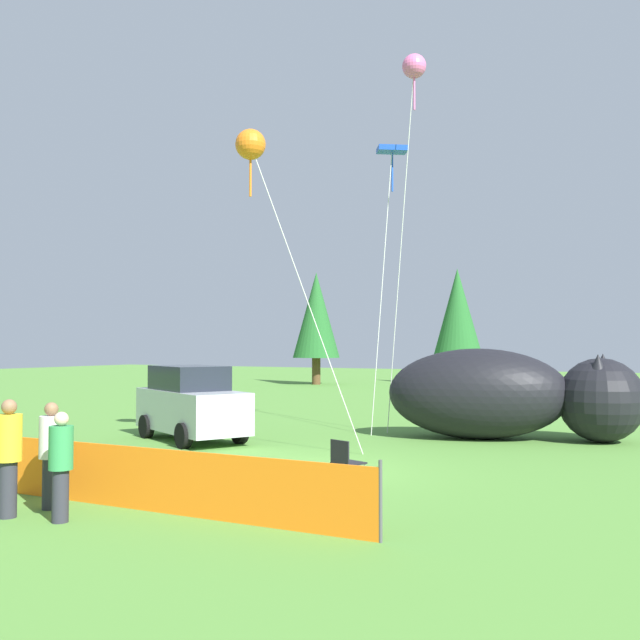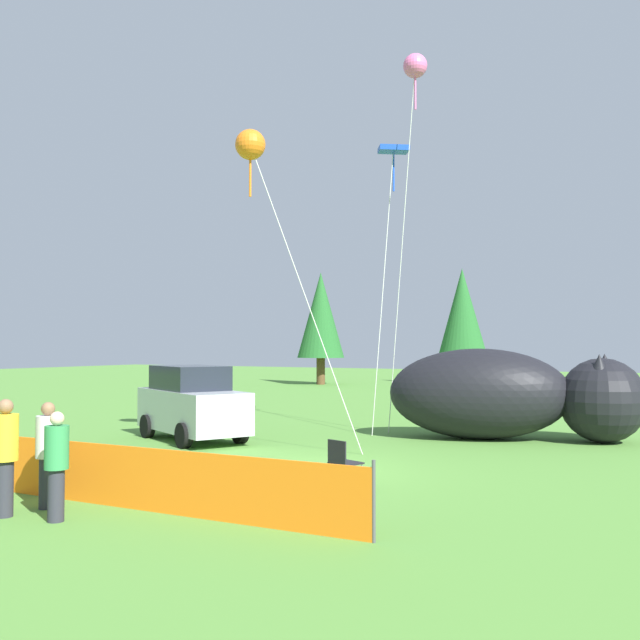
{
  "view_description": "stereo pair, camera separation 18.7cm",
  "coord_description": "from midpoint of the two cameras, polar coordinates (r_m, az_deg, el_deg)",
  "views": [
    {
      "loc": [
        7.4,
        -12.72,
        2.59
      ],
      "look_at": [
        -1.05,
        3.28,
        3.23
      ],
      "focal_mm": 40.0,
      "sensor_mm": 36.0,
      "label": 1
    },
    {
      "loc": [
        7.56,
        -12.63,
        2.59
      ],
      "look_at": [
        -1.05,
        3.28,
        3.23
      ],
      "focal_mm": 40.0,
      "sensor_mm": 36.0,
      "label": 2
    }
  ],
  "objects": [
    {
      "name": "spectator_in_red_shirt",
      "position": [
        11.34,
        -20.48,
        -10.58
      ],
      "size": [
        0.35,
        0.35,
        1.61
      ],
      "color": "#2D2D38",
      "rests_on": "ground"
    },
    {
      "name": "folding_chair",
      "position": [
        13.25,
        1.6,
        -11.08
      ],
      "size": [
        0.62,
        0.62,
        0.86
      ],
      "rotation": [
        0.0,
        0.0,
        1.23
      ],
      "color": "black",
      "rests_on": "ground"
    },
    {
      "name": "kite_orange_flower",
      "position": [
        18.24,
        -5.84,
        13.66
      ],
      "size": [
        3.05,
        1.25,
        7.95
      ],
      "color": "silver",
      "rests_on": "ground"
    },
    {
      "name": "horizon_tree_mid",
      "position": [
        47.37,
        10.84,
        0.53
      ],
      "size": [
        3.19,
        3.19,
        7.62
      ],
      "color": "brown",
      "rests_on": "ground"
    },
    {
      "name": "kite_pink_octopus",
      "position": [
        22.35,
        7.27,
        19.25
      ],
      "size": [
        1.27,
        0.71,
        11.15
      ],
      "color": "silver",
      "rests_on": "ground"
    },
    {
      "name": "spectator_in_yellow_shirt",
      "position": [
        12.27,
        -21.15,
        -9.73
      ],
      "size": [
        0.37,
        0.37,
        1.69
      ],
      "color": "#2D2D38",
      "rests_on": "ground"
    },
    {
      "name": "inflatable_cat",
      "position": [
        20.29,
        14.46,
        -6.03
      ],
      "size": [
        6.94,
        3.8,
        2.5
      ],
      "rotation": [
        0.0,
        0.0,
        0.26
      ],
      "color": "black",
      "rests_on": "ground"
    },
    {
      "name": "parked_car",
      "position": [
        19.84,
        -10.54,
        -6.6
      ],
      "size": [
        4.32,
        3.29,
        2.03
      ],
      "rotation": [
        0.0,
        0.0,
        -0.47
      ],
      "color": "#B7BCC1",
      "rests_on": "ground"
    },
    {
      "name": "safety_fence",
      "position": [
        12.45,
        -17.69,
        -11.64
      ],
      "size": [
        9.96,
        0.16,
        1.08
      ],
      "rotation": [
        0.0,
        0.0,
        0.01
      ],
      "color": "orange",
      "rests_on": "ground"
    },
    {
      "name": "kite_blue_box",
      "position": [
        22.56,
        5.52,
        13.0
      ],
      "size": [
        1.23,
        2.05,
        8.75
      ],
      "color": "silver",
      "rests_on": "ground"
    },
    {
      "name": "horizon_tree_west",
      "position": [
        47.13,
        -0.42,
        0.36
      ],
      "size": [
        3.11,
        3.11,
        7.42
      ],
      "color": "brown",
      "rests_on": "ground"
    },
    {
      "name": "ground_plane",
      "position": [
        14.95,
        -2.75,
        -12.01
      ],
      "size": [
        120.0,
        120.0,
        0.0
      ],
      "primitive_type": "plane",
      "color": "#548C38"
    },
    {
      "name": "spectator_in_blue_shirt",
      "position": [
        11.92,
        -24.08,
        -9.68
      ],
      "size": [
        0.39,
        0.39,
        1.78
      ],
      "color": "#2D2D38",
      "rests_on": "ground"
    }
  ]
}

